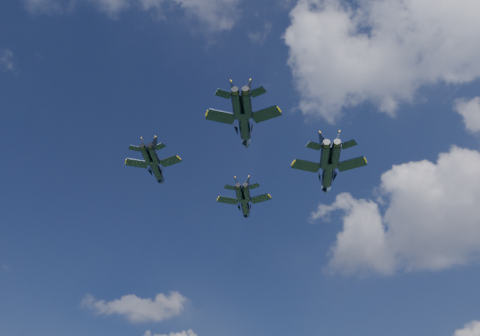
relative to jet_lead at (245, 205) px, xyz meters
name	(u,v)px	position (x,y,z in m)	size (l,w,h in m)	color
jet_lead	(245,205)	(0.00, 0.00, 0.00)	(11.41, 14.96, 3.68)	black
jet_left	(156,169)	(-6.07, -21.69, 0.35)	(10.77, 14.29, 3.50)	black
jet_right	(328,173)	(23.02, -4.34, -3.43)	(13.94, 17.59, 4.37)	black
jet_slot	(244,125)	(19.07, -25.60, -3.51)	(12.26, 15.81, 3.91)	black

